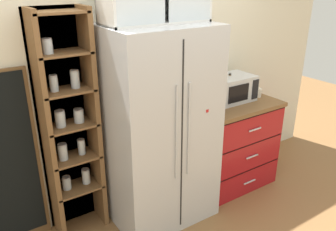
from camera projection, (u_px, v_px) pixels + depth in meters
The scene contains 12 objects.
ground_plane at pixel (160, 210), 3.39m from camera, with size 10.61×10.61×0.00m, color olive.
wall_back_cream at pixel (135, 75), 3.22m from camera, with size 4.92×0.10×2.55m, color silver.
refrigerator at pixel (159, 127), 3.06m from camera, with size 0.91×0.72×1.78m.
pantry_shelf_column at pixel (68, 124), 2.87m from camera, with size 0.47×0.30×1.93m.
counter_cabinet at pixel (230, 143), 3.72m from camera, with size 0.89×0.66×0.93m.
microwave at pixel (232, 88), 3.54m from camera, with size 0.44×0.33×0.26m.
coffee_maker at pixel (209, 93), 3.32m from camera, with size 0.17×0.20×0.31m.
mug_cream at pixel (258, 93), 3.68m from camera, with size 0.12×0.08×0.09m.
mug_sage at pixel (234, 98), 3.52m from camera, with size 0.12×0.09×0.09m.
bottle_clear at pixel (238, 93), 3.46m from camera, with size 0.06×0.06×0.25m.
bottle_amber at pixel (229, 88), 3.56m from camera, with size 0.06×0.06×0.28m.
chalkboard_menu at pixel (0, 165), 2.71m from camera, with size 0.60×0.04×1.51m.
Camera 1 is at (-1.48, -2.37, 2.14)m, focal length 37.14 mm.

